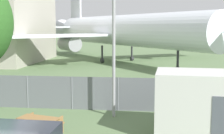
{
  "coord_description": "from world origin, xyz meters",
  "views": [
    {
      "loc": [
        4.14,
        -6.52,
        4.54
      ],
      "look_at": [
        1.88,
        12.92,
        2.0
      ],
      "focal_mm": 50.0,
      "sensor_mm": 36.0,
      "label": 1
    }
  ],
  "objects": [
    {
      "name": "light_mast",
      "position": [
        2.45,
        8.81,
        5.58
      ],
      "size": [
        0.44,
        0.44,
        9.35
      ],
      "color": "#99999E",
      "rests_on": "ground"
    },
    {
      "name": "portable_cabin",
      "position": [
        6.48,
        6.51,
        1.35
      ],
      "size": [
        4.13,
        2.74,
        2.69
      ],
      "rotation": [
        0.0,
        0.0,
        -0.07
      ],
      "color": "silver",
      "rests_on": "ground"
    },
    {
      "name": "picnic_bench_open_grass",
      "position": [
        -0.37,
        5.67,
        0.47
      ],
      "size": [
        1.99,
        1.77,
        0.76
      ],
      "rotation": [
        0.0,
        0.0,
        -0.25
      ],
      "color": "olive",
      "rests_on": "ground"
    },
    {
      "name": "airplane",
      "position": [
        0.83,
        32.84,
        4.04
      ],
      "size": [
        26.89,
        32.37,
        11.72
      ],
      "rotation": [
        0.0,
        0.0,
        -0.9
      ],
      "color": "white",
      "rests_on": "ground"
    },
    {
      "name": "perimeter_fence",
      "position": [
        0.0,
        9.92,
        0.92
      ],
      "size": [
        56.07,
        0.07,
        1.83
      ],
      "color": "slate",
      "rests_on": "ground"
    }
  ]
}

